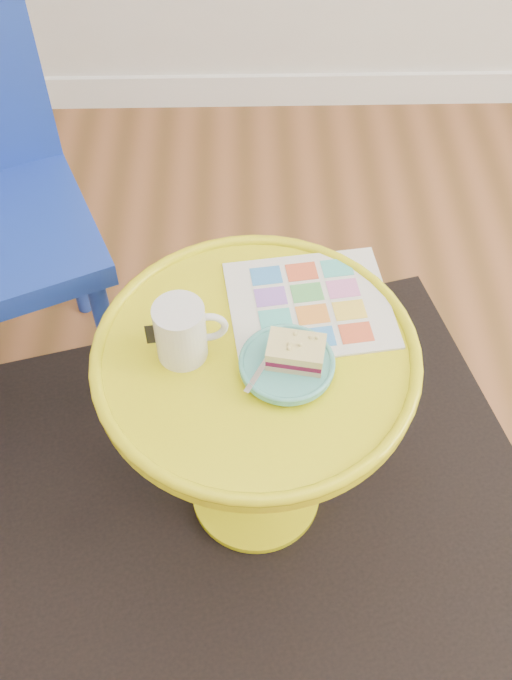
{
  "coord_description": "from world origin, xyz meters",
  "views": [
    {
      "loc": [
        -0.29,
        -0.39,
        1.66
      ],
      "look_at": [
        -0.27,
        0.43,
        0.6
      ],
      "focal_mm": 40.0,
      "sensor_mm": 36.0,
      "label": 1
    }
  ],
  "objects_px": {
    "plate": "(287,364)",
    "mug": "(182,330)",
    "newspaper": "(310,304)",
    "side_table": "(256,402)"
  },
  "relations": [
    {
      "from": "newspaper",
      "to": "plate",
      "type": "relative_size",
      "value": 1.8
    },
    {
      "from": "side_table",
      "to": "newspaper",
      "type": "distance_m",
      "value": 0.22
    },
    {
      "from": "newspaper",
      "to": "plate",
      "type": "height_order",
      "value": "plate"
    },
    {
      "from": "newspaper",
      "to": "plate",
      "type": "bearing_deg",
      "value": -116.12
    },
    {
      "from": "side_table",
      "to": "plate",
      "type": "bearing_deg",
      "value": -35.07
    },
    {
      "from": "plate",
      "to": "mug",
      "type": "bearing_deg",
      "value": 166.63
    },
    {
      "from": "side_table",
      "to": "mug",
      "type": "bearing_deg",
      "value": 177.39
    },
    {
      "from": "side_table",
      "to": "plate",
      "type": "height_order",
      "value": "plate"
    },
    {
      "from": "side_table",
      "to": "newspaper",
      "type": "height_order",
      "value": "newspaper"
    },
    {
      "from": "plate",
      "to": "newspaper",
      "type": "bearing_deg",
      "value": 71.2
    }
  ]
}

